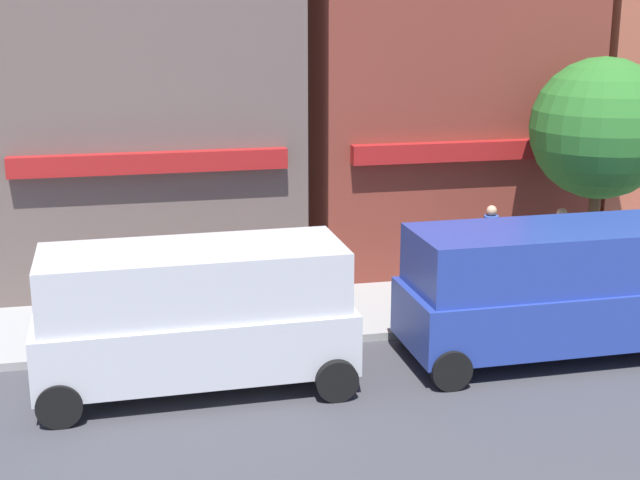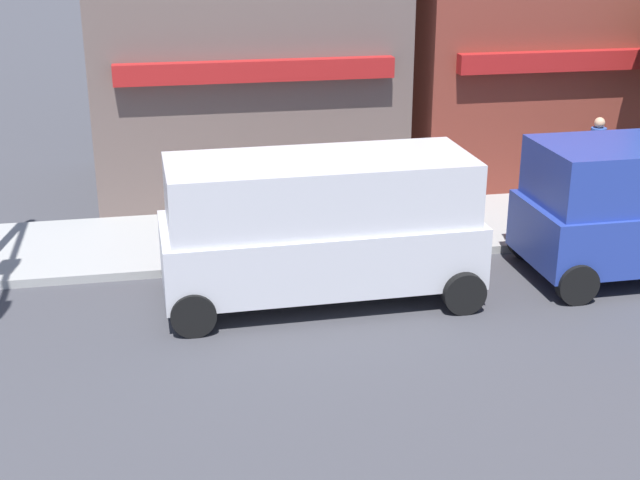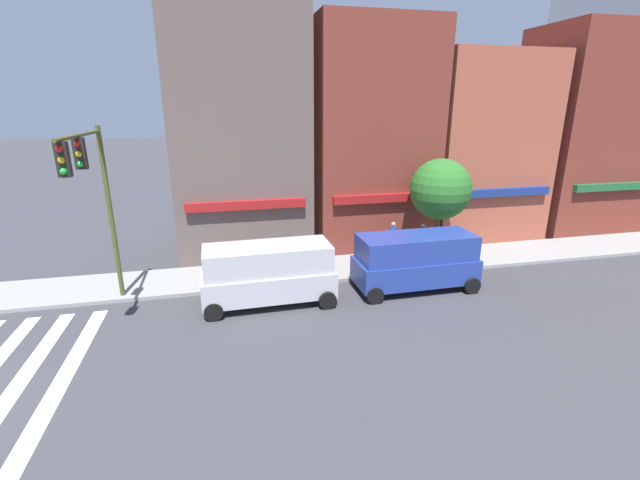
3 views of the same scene
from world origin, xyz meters
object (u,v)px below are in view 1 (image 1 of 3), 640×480
at_px(pedestrian_grey_coat, 559,247).
at_px(street_tree, 601,129).
at_px(van_silver, 195,312).
at_px(pedestrian_blue_shirt, 490,244).
at_px(van_blue, 546,287).

xyz_separation_m(pedestrian_grey_coat, street_tree, (0.60, -0.23, 2.51)).
bearing_deg(street_tree, pedestrian_grey_coat, 158.68).
bearing_deg(pedestrian_grey_coat, street_tree, -98.26).
relative_size(van_silver, street_tree, 1.03).
distance_m(pedestrian_grey_coat, street_tree, 2.59).
bearing_deg(pedestrian_blue_shirt, street_tree, -135.74).
height_order(van_silver, pedestrian_blue_shirt, van_silver).
distance_m(van_silver, van_blue, 6.08).
bearing_deg(van_blue, van_silver, 179.28).
xyz_separation_m(van_blue, street_tree, (2.41, 2.80, 2.30)).
relative_size(van_silver, pedestrian_blue_shirt, 2.85).
xyz_separation_m(van_silver, pedestrian_blue_shirt, (6.55, 3.57, -0.21)).
distance_m(van_blue, street_tree, 4.35).
bearing_deg(van_silver, van_blue, -1.11).
bearing_deg(pedestrian_blue_shirt, pedestrian_grey_coat, -135.94).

